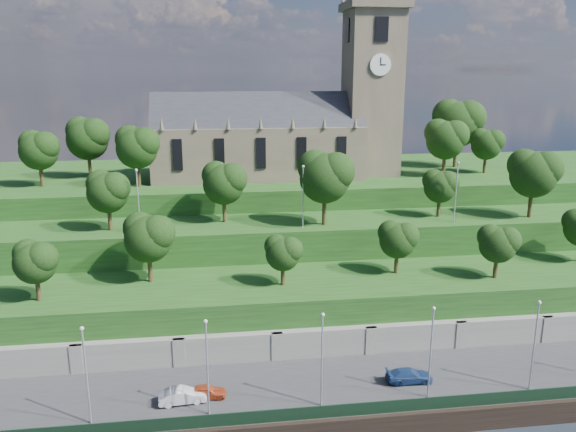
{
  "coord_description": "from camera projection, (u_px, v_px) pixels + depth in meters",
  "views": [
    {
      "loc": [
        -10.84,
        -41.27,
        31.26
      ],
      "look_at": [
        -1.35,
        30.0,
        12.5
      ],
      "focal_mm": 35.0,
      "sensor_mm": 36.0,
      "label": 1
    }
  ],
  "objects": [
    {
      "name": "car_middle",
      "position": [
        182.0,
        396.0,
        50.74
      ],
      "size": [
        4.41,
        1.91,
        1.41
      ],
      "primitive_type": "imported",
      "rotation": [
        0.0,
        0.0,
        1.67
      ],
      "color": "#B9B7BC",
      "rests_on": "promenade"
    },
    {
      "name": "trees_hilltop",
      "position": [
        310.0,
        134.0,
        87.69
      ],
      "size": [
        73.87,
        16.8,
        11.57
      ],
      "color": "#342814",
      "rests_on": "hilltop"
    },
    {
      "name": "trees_lower",
      "position": [
        312.0,
        240.0,
        63.26
      ],
      "size": [
        68.34,
        8.86,
        7.99
      ],
      "color": "#342814",
      "rests_on": "embankment_lower"
    },
    {
      "name": "lamp_posts_upper",
      "position": [
        303.0,
        192.0,
        69.61
      ],
      "size": [
        40.36,
        0.36,
        7.96
      ],
      "color": "#B2B2B7",
      "rests_on": "embankment_upper"
    },
    {
      "name": "church",
      "position": [
        288.0,
        128.0,
        87.38
      ],
      "size": [
        38.6,
        12.35,
        27.6
      ],
      "color": "brown",
      "rests_on": "hilltop"
    },
    {
      "name": "embankment_lower",
      "position": [
        313.0,
        312.0,
        65.12
      ],
      "size": [
        160.0,
        12.0,
        8.0
      ],
      "primitive_type": "cube",
      "color": "#1B4216",
      "rests_on": "ground"
    },
    {
      "name": "trees_upper",
      "position": [
        347.0,
        178.0,
        71.85
      ],
      "size": [
        61.11,
        8.87,
        9.58
      ],
      "color": "#342814",
      "rests_on": "embankment_upper"
    },
    {
      "name": "car_left",
      "position": [
        207.0,
        391.0,
        51.55
      ],
      "size": [
        3.72,
        1.69,
        1.24
      ],
      "primitive_type": "imported",
      "rotation": [
        0.0,
        0.0,
        1.51
      ],
      "color": "#A63B1B",
      "rests_on": "promenade"
    },
    {
      "name": "embankment_upper",
      "position": [
        299.0,
        264.0,
        75.16
      ],
      "size": [
        160.0,
        10.0,
        12.0
      ],
      "primitive_type": "cube",
      "color": "#1B4216",
      "rests_on": "ground"
    },
    {
      "name": "fence",
      "position": [
        348.0,
        410.0,
        48.78
      ],
      "size": [
        160.0,
        0.1,
        1.2
      ],
      "primitive_type": "cube",
      "color": "black",
      "rests_on": "promenade"
    },
    {
      "name": "car_right",
      "position": [
        409.0,
        376.0,
        54.15
      ],
      "size": [
        4.6,
        1.99,
        1.32
      ],
      "primitive_type": "imported",
      "rotation": [
        0.0,
        0.0,
        1.54
      ],
      "color": "navy",
      "rests_on": "promenade"
    },
    {
      "name": "lamp_posts_promenade",
      "position": [
        322.0,
        354.0,
        49.21
      ],
      "size": [
        60.36,
        0.36,
        9.01
      ],
      "color": "#B2B2B7",
      "rests_on": "promenade"
    },
    {
      "name": "promenade",
      "position": [
        334.0,
        392.0,
        54.37
      ],
      "size": [
        160.0,
        12.0,
        2.0
      ],
      "primitive_type": "cube",
      "color": "#2D2D30",
      "rests_on": "ground"
    },
    {
      "name": "hilltop",
      "position": [
        280.0,
        215.0,
        94.92
      ],
      "size": [
        160.0,
        32.0,
        15.0
      ],
      "primitive_type": "cube",
      "color": "#1B4216",
      "rests_on": "ground"
    },
    {
      "name": "retaining_wall",
      "position": [
        323.0,
        349.0,
        59.71
      ],
      "size": [
        160.0,
        2.1,
        5.0
      ],
      "color": "slate",
      "rests_on": "ground"
    },
    {
      "name": "quay_wall",
      "position": [
        349.0,
        429.0,
        48.54
      ],
      "size": [
        160.0,
        0.5,
        2.2
      ],
      "primitive_type": "cube",
      "color": "black",
      "rests_on": "ground"
    }
  ]
}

